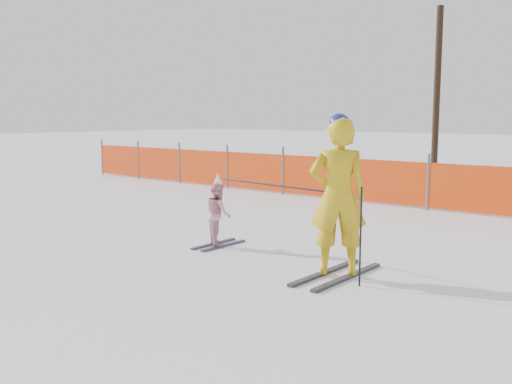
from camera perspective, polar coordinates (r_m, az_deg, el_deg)
ground at (r=7.87m, az=-2.34°, el=-7.61°), size 120.00×120.00×0.00m
adult at (r=7.34m, az=8.19°, el=-0.40°), size 0.88×1.58×2.10m
child at (r=9.10m, az=-3.80°, el=-2.09°), size 0.61×0.98×1.17m
ski_poles at (r=7.71m, az=4.47°, el=-0.99°), size 2.73×0.50×1.23m
safety_fence at (r=15.19m, az=2.32°, el=1.91°), size 15.93×0.06×1.25m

